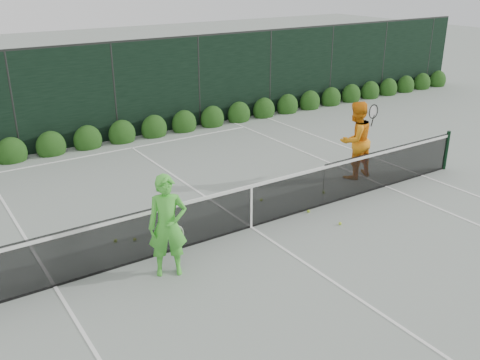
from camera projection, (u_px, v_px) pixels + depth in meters
ground at (251, 227)px, 11.33m from camera, size 80.00×80.00×0.00m
tennis_net at (250, 205)px, 11.12m from camera, size 12.90×0.10×1.07m
player_woman at (168, 226)px, 9.31m from camera, size 0.81×0.68×1.88m
player_man at (355, 140)px, 13.68m from camera, size 1.00×0.78×2.01m
court_lines at (251, 227)px, 11.33m from camera, size 11.03×23.83×0.01m
windscreen_fence at (346, 207)px, 8.67m from camera, size 32.00×21.07×3.06m
hedge_row at (122, 135)px, 16.78m from camera, size 31.66×0.65×0.94m
tennis_balls at (252, 216)px, 11.74m from camera, size 5.22×2.01×0.07m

